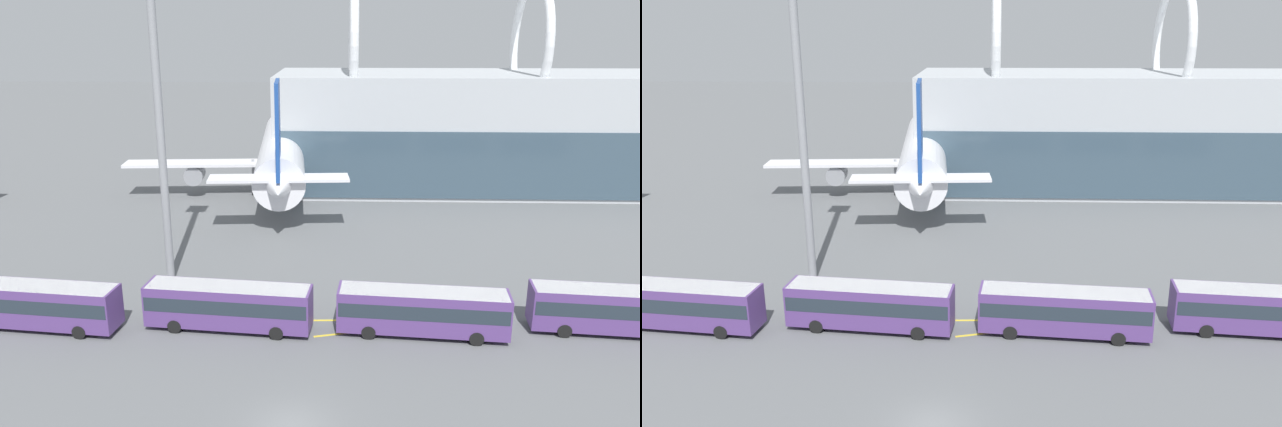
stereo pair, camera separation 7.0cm
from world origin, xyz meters
The scene contains 10 objects.
ground_plane centered at (0.00, 0.00, 0.00)m, with size 440.00×440.00×0.00m, color slate.
airliner_at_gate_far centered at (-5.19, 50.06, 5.25)m, with size 40.01×43.26×15.82m.
airliner_parked_remote centered at (45.57, 63.50, 5.16)m, with size 26.97×30.53×13.82m.
shuttle_bus_1 centered at (-19.20, 11.04, 1.95)m, with size 12.14×3.81×3.33m.
shuttle_bus_2 centered at (-5.41, 11.37, 1.95)m, with size 12.13×3.74×3.33m.
shuttle_bus_3 centered at (8.38, 10.98, 1.95)m, with size 12.11×3.58×3.33m.
shuttle_bus_4 centered at (22.17, 11.66, 1.95)m, with size 12.12×3.69×3.33m.
floodlight_mast centered at (-12.12, 20.46, 17.10)m, with size 2.26×2.26×29.44m.
lane_stripe_2 centered at (6.19, 11.79, 0.00)m, with size 11.31×0.25×0.01m, color yellow.
lane_stripe_3 centered at (2.98, 12.98, 0.00)m, with size 11.17×0.25×0.01m, color yellow.
Camera 1 is at (2.57, -29.26, 20.98)m, focal length 35.00 mm.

